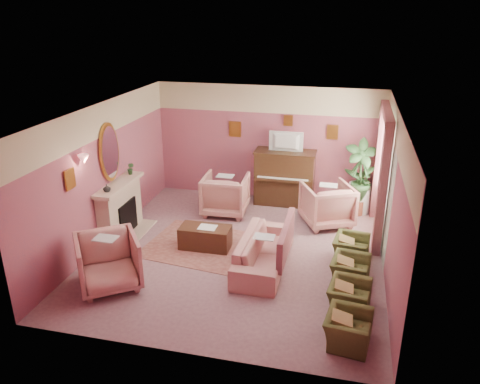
% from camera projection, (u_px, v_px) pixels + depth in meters
% --- Properties ---
extents(floor, '(5.50, 6.00, 0.01)m').
position_uv_depth(floor, '(238.00, 252.00, 9.21)').
color(floor, gray).
rests_on(floor, ground).
extents(ceiling, '(5.50, 6.00, 0.01)m').
position_uv_depth(ceiling, '(238.00, 111.00, 8.19)').
color(ceiling, white).
rests_on(ceiling, wall_back).
extents(wall_back, '(5.50, 0.02, 2.80)m').
position_uv_depth(wall_back, '(267.00, 143.00, 11.41)').
color(wall_back, '#8D4F6D').
rests_on(wall_back, floor).
extents(wall_front, '(5.50, 0.02, 2.80)m').
position_uv_depth(wall_front, '(183.00, 266.00, 5.98)').
color(wall_front, '#8D4F6D').
rests_on(wall_front, floor).
extents(wall_left, '(0.02, 6.00, 2.80)m').
position_uv_depth(wall_left, '(104.00, 174.00, 9.29)').
color(wall_left, '#8D4F6D').
rests_on(wall_left, floor).
extents(wall_right, '(0.02, 6.00, 2.80)m').
position_uv_depth(wall_right, '(392.00, 198.00, 8.11)').
color(wall_right, '#8D4F6D').
rests_on(wall_right, floor).
extents(picture_rail_band, '(5.50, 0.01, 0.65)m').
position_uv_depth(picture_rail_band, '(268.00, 99.00, 11.01)').
color(picture_rail_band, beige).
rests_on(picture_rail_band, wall_back).
extents(stripe_panel, '(0.01, 3.00, 2.15)m').
position_uv_depth(stripe_panel, '(385.00, 189.00, 9.40)').
color(stripe_panel, beige).
rests_on(stripe_panel, wall_right).
extents(fireplace_surround, '(0.30, 1.40, 1.10)m').
position_uv_depth(fireplace_surround, '(120.00, 210.00, 9.75)').
color(fireplace_surround, beige).
rests_on(fireplace_surround, floor).
extents(fireplace_inset, '(0.18, 0.72, 0.68)m').
position_uv_depth(fireplace_inset, '(125.00, 217.00, 9.78)').
color(fireplace_inset, black).
rests_on(fireplace_inset, floor).
extents(fire_ember, '(0.06, 0.54, 0.10)m').
position_uv_depth(fire_ember, '(128.00, 225.00, 9.84)').
color(fire_ember, orange).
rests_on(fire_ember, floor).
extents(mantel_shelf, '(0.40, 1.55, 0.07)m').
position_uv_depth(mantel_shelf, '(119.00, 185.00, 9.53)').
color(mantel_shelf, beige).
rests_on(mantel_shelf, fireplace_surround).
extents(hearth, '(0.55, 1.50, 0.02)m').
position_uv_depth(hearth, '(131.00, 234.00, 9.90)').
color(hearth, beige).
rests_on(hearth, floor).
extents(mirror_frame, '(0.04, 0.72, 1.20)m').
position_uv_depth(mirror_frame, '(109.00, 152.00, 9.31)').
color(mirror_frame, '#B07729').
rests_on(mirror_frame, wall_left).
extents(mirror_glass, '(0.01, 0.60, 1.06)m').
position_uv_depth(mirror_glass, '(110.00, 152.00, 9.31)').
color(mirror_glass, white).
rests_on(mirror_glass, wall_left).
extents(sconce_shade, '(0.20, 0.20, 0.16)m').
position_uv_depth(sconce_shade, '(84.00, 159.00, 8.28)').
color(sconce_shade, '#FF8E87').
rests_on(sconce_shade, wall_left).
extents(piano, '(1.40, 0.60, 1.30)m').
position_uv_depth(piano, '(285.00, 178.00, 11.29)').
color(piano, '#392313').
rests_on(piano, floor).
extents(piano_keyshelf, '(1.30, 0.12, 0.06)m').
position_uv_depth(piano_keyshelf, '(282.00, 180.00, 10.95)').
color(piano_keyshelf, '#392313').
rests_on(piano_keyshelf, piano).
extents(piano_keys, '(1.20, 0.08, 0.02)m').
position_uv_depth(piano_keys, '(283.00, 179.00, 10.93)').
color(piano_keys, white).
rests_on(piano_keys, piano).
extents(piano_top, '(1.45, 0.65, 0.04)m').
position_uv_depth(piano_top, '(286.00, 152.00, 11.05)').
color(piano_top, '#392313').
rests_on(piano_top, piano).
extents(television, '(0.80, 0.12, 0.48)m').
position_uv_depth(television, '(286.00, 141.00, 10.90)').
color(television, black).
rests_on(television, piano).
extents(print_back_left, '(0.30, 0.03, 0.38)m').
position_uv_depth(print_back_left, '(235.00, 129.00, 11.43)').
color(print_back_left, '#B07729').
rests_on(print_back_left, wall_back).
extents(print_back_right, '(0.26, 0.03, 0.34)m').
position_uv_depth(print_back_right, '(333.00, 132.00, 10.91)').
color(print_back_right, '#B07729').
rests_on(print_back_right, wall_back).
extents(print_back_mid, '(0.22, 0.03, 0.26)m').
position_uv_depth(print_back_mid, '(288.00, 121.00, 11.05)').
color(print_back_mid, '#B07729').
rests_on(print_back_mid, wall_back).
extents(print_left_wall, '(0.03, 0.28, 0.36)m').
position_uv_depth(print_left_wall, '(70.00, 179.00, 8.08)').
color(print_left_wall, '#B07729').
rests_on(print_left_wall, wall_left).
extents(window_blind, '(0.03, 1.40, 1.80)m').
position_uv_depth(window_blind, '(387.00, 156.00, 9.41)').
color(window_blind, beige).
rests_on(window_blind, wall_right).
extents(curtain_left, '(0.16, 0.34, 2.60)m').
position_uv_depth(curtain_left, '(382.00, 190.00, 8.74)').
color(curtain_left, '#954D55').
rests_on(curtain_left, floor).
extents(curtain_right, '(0.16, 0.34, 2.60)m').
position_uv_depth(curtain_right, '(379.00, 161.00, 10.41)').
color(curtain_right, '#954D55').
rests_on(curtain_right, floor).
extents(pelmet, '(0.16, 2.20, 0.16)m').
position_uv_depth(pelmet, '(387.00, 114.00, 9.11)').
color(pelmet, '#954D55').
rests_on(pelmet, wall_right).
extents(mantel_plant, '(0.16, 0.16, 0.28)m').
position_uv_depth(mantel_plant, '(131.00, 168.00, 9.97)').
color(mantel_plant, '#2C542A').
rests_on(mantel_plant, mantel_shelf).
extents(mantel_vase, '(0.16, 0.16, 0.16)m').
position_uv_depth(mantel_vase, '(107.00, 188.00, 9.04)').
color(mantel_vase, beige).
rests_on(mantel_vase, mantel_shelf).
extents(area_rug, '(2.70, 2.09, 0.01)m').
position_uv_depth(area_rug, '(210.00, 247.00, 9.40)').
color(area_rug, '#9B5C51').
rests_on(area_rug, floor).
extents(coffee_table, '(1.01, 0.51, 0.45)m').
position_uv_depth(coffee_table, '(205.00, 237.00, 9.30)').
color(coffee_table, '#3F2415').
rests_on(coffee_table, floor).
extents(table_paper, '(0.35, 0.28, 0.01)m').
position_uv_depth(table_paper, '(208.00, 227.00, 9.20)').
color(table_paper, white).
rests_on(table_paper, coffee_table).
extents(sofa, '(0.69, 2.08, 0.84)m').
position_uv_depth(sofa, '(264.00, 245.00, 8.57)').
color(sofa, tan).
rests_on(sofa, floor).
extents(sofa_throw, '(0.11, 1.58, 0.58)m').
position_uv_depth(sofa_throw, '(286.00, 239.00, 8.42)').
color(sofa_throw, '#954D55').
rests_on(sofa_throw, sofa).
extents(floral_armchair_left, '(0.99, 0.99, 1.03)m').
position_uv_depth(floral_armchair_left, '(225.00, 192.00, 10.79)').
color(floral_armchair_left, tan).
rests_on(floral_armchair_left, floor).
extents(floral_armchair_right, '(0.99, 0.99, 1.03)m').
position_uv_depth(floral_armchair_right, '(327.00, 202.00, 10.23)').
color(floral_armchair_right, tan).
rests_on(floral_armchair_right, floor).
extents(floral_armchair_front, '(0.99, 0.99, 1.03)m').
position_uv_depth(floral_armchair_front, '(108.00, 260.00, 7.90)').
color(floral_armchair_front, tan).
rests_on(floral_armchair_front, floor).
extents(olive_chair_a, '(0.50, 0.71, 0.62)m').
position_uv_depth(olive_chair_a, '(348.00, 325.00, 6.60)').
color(olive_chair_a, '#515929').
rests_on(olive_chair_a, floor).
extents(olive_chair_b, '(0.50, 0.71, 0.62)m').
position_uv_depth(olive_chair_b, '(349.00, 293.00, 7.34)').
color(olive_chair_b, '#515929').
rests_on(olive_chair_b, floor).
extents(olive_chair_c, '(0.50, 0.71, 0.62)m').
position_uv_depth(olive_chair_c, '(350.00, 266.00, 8.08)').
color(olive_chair_c, '#515929').
rests_on(olive_chair_c, floor).
extents(olive_chair_d, '(0.50, 0.71, 0.62)m').
position_uv_depth(olive_chair_d, '(351.00, 245.00, 8.83)').
color(olive_chair_d, '#515929').
rests_on(olive_chair_d, floor).
extents(side_table, '(0.52, 0.52, 0.70)m').
position_uv_depth(side_table, '(359.00, 198.00, 10.93)').
color(side_table, silver).
rests_on(side_table, floor).
extents(side_plant_big, '(0.30, 0.30, 0.34)m').
position_uv_depth(side_plant_big, '(361.00, 177.00, 10.74)').
color(side_plant_big, '#2C542A').
rests_on(side_plant_big, side_table).
extents(side_plant_small, '(0.16, 0.16, 0.28)m').
position_uv_depth(side_plant_small, '(367.00, 180.00, 10.63)').
color(side_plant_small, '#2C542A').
rests_on(side_plant_small, side_table).
extents(palm_pot, '(0.34, 0.34, 0.34)m').
position_uv_depth(palm_pot, '(357.00, 207.00, 10.88)').
color(palm_pot, brown).
rests_on(palm_pot, floor).
extents(palm_plant, '(0.76, 0.76, 1.44)m').
position_uv_depth(palm_plant, '(361.00, 171.00, 10.55)').
color(palm_plant, '#2C542A').
rests_on(palm_plant, palm_pot).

